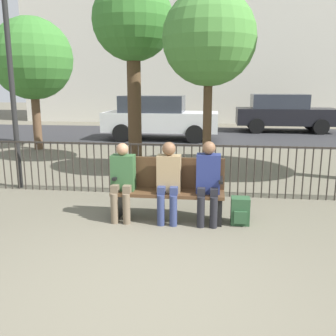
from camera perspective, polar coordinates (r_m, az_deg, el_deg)
The scene contains 15 objects.
ground_plane at distance 3.85m, azimuth -4.03°, elevation -18.36°, with size 80.00×80.00×0.00m, color #605B4C.
park_bench at distance 5.59m, azimuth 0.10°, elevation -2.92°, with size 1.65×0.45×0.92m.
seated_person_0 at distance 5.55m, azimuth -6.95°, elevation -1.52°, with size 0.34×0.39×1.16m.
seated_person_1 at distance 5.42m, azimuth 0.09°, elevation -1.55°, with size 0.34×0.39×1.19m.
seated_person_2 at distance 5.38m, azimuth 6.14°, elevation -1.66°, with size 0.34×0.39×1.20m.
backpack at distance 5.55m, azimuth 10.94°, elevation -6.47°, with size 0.27×0.26×0.40m.
fence_railing at distance 6.80m, azimuth 1.30°, elevation 0.44°, with size 9.01×0.03×0.95m.
tree_0 at distance 12.50m, azimuth -19.99°, elevation 15.32°, with size 2.45×2.45×4.00m.
tree_2 at distance 9.51m, azimuth -5.38°, elevation 21.05°, with size 1.93×1.93×4.46m.
tree_3 at distance 8.06m, azimuth 6.28°, elevation 18.94°, with size 1.93×1.93×3.88m.
lamp_post at distance 7.77m, azimuth -23.05°, elevation 15.63°, with size 0.28×0.28×3.86m.
street_surface at distance 15.38m, azimuth 4.72°, elevation 5.03°, with size 24.00×6.00×0.01m.
parked_car_0 at distance 14.06m, azimuth -1.43°, elevation 7.81°, with size 4.20×1.94×1.62m.
parked_car_1 at distance 17.19m, azimuth 17.19°, elevation 8.11°, with size 4.20×1.94×1.62m.
building_facade at distance 23.60m, azimuth 5.97°, elevation 22.24°, with size 20.00×6.00×12.05m.
Camera 1 is at (0.67, -3.24, 1.97)m, focal length 40.00 mm.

